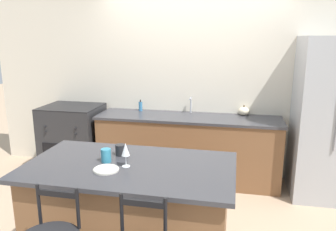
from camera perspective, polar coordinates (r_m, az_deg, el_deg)
ground_plane at (r=4.33m, az=2.67°, el=-12.82°), size 18.00×18.00×0.00m
wall_back at (r=4.59m, az=4.24°, el=6.36°), size 6.00×0.07×2.70m
back_counter at (r=4.49m, az=3.49°, el=-5.62°), size 2.45×0.66×0.89m
sink_faucet at (r=4.52m, az=3.97°, el=2.17°), size 0.02×0.13×0.22m
kitchen_island at (r=2.90m, az=-6.49°, el=-16.83°), size 1.70×0.95×0.91m
refrigerator at (r=4.37m, az=26.89°, el=-0.56°), size 0.88×0.79×1.93m
oven_range at (r=4.95m, az=-16.11°, el=-3.88°), size 0.79×0.69×0.97m
dinner_plate at (r=2.61m, az=-10.73°, el=-9.20°), size 0.20×0.20×0.02m
wine_glass at (r=2.62m, az=-7.40°, el=-5.97°), size 0.07×0.07×0.20m
coffee_mug at (r=2.90m, az=-8.27°, el=-5.95°), size 0.12×0.08×0.10m
tumbler_cup at (r=2.77m, az=-10.74°, el=-6.85°), size 0.08×0.08×0.11m
pumpkin_decoration at (r=4.51m, az=13.05°, el=0.76°), size 0.14×0.14×0.14m
soap_bottle at (r=4.66m, az=-4.81°, el=1.62°), size 0.05×0.05×0.16m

